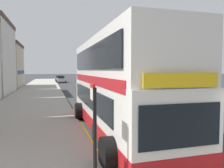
# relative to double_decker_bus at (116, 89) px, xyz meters

# --- Properties ---
(ground_plane) EXTENTS (260.00, 260.00, 0.00)m
(ground_plane) POSITION_rel_double_decker_bus_xyz_m (2.46, 25.26, -2.06)
(ground_plane) COLOR #333335
(pavement_near) EXTENTS (6.00, 76.00, 0.14)m
(pavement_near) POSITION_rel_double_decker_bus_xyz_m (-4.54, 25.26, -1.99)
(pavement_near) COLOR #A39E93
(pavement_near) RESTS_ON ground
(double_decker_bus) EXTENTS (3.29, 10.76, 4.40)m
(double_decker_bus) POSITION_rel_double_decker_bus_xyz_m (0.00, 0.00, 0.00)
(double_decker_bus) COLOR white
(double_decker_bus) RESTS_ON ground
(bus_bay_markings) EXTENTS (3.10, 13.35, 0.01)m
(bus_bay_markings) POSITION_rel_double_decker_bus_xyz_m (0.01, 0.06, -2.06)
(bus_bay_markings) COLOR gold
(bus_bay_markings) RESTS_ON ground
(bus_stop_sign) EXTENTS (0.09, 0.51, 2.48)m
(bus_stop_sign) POSITION_rel_double_decker_bus_xyz_m (-2.05, -4.87, -0.44)
(bus_stop_sign) COLOR black
(bus_stop_sign) RESTS_ON pavement_near
(parked_car_silver_kerbside) EXTENTS (2.09, 4.20, 1.62)m
(parked_car_silver_kerbside) POSITION_rel_double_decker_bus_xyz_m (-0.64, 41.95, -1.27)
(parked_car_silver_kerbside) COLOR #B2B5BA
(parked_car_silver_kerbside) RESTS_ON ground
(parked_car_teal_distant) EXTENTS (2.09, 4.20, 1.62)m
(parked_car_teal_distant) POSITION_rel_double_decker_bus_xyz_m (-0.74, 47.13, -1.27)
(parked_car_teal_distant) COLOR #196066
(parked_car_teal_distant) RESTS_ON ground
(parked_car_white_behind) EXTENTS (2.09, 4.20, 1.62)m
(parked_car_white_behind) POSITION_rel_double_decker_bus_xyz_m (7.24, 33.50, -1.27)
(parked_car_white_behind) COLOR silver
(parked_car_white_behind) RESTS_ON ground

